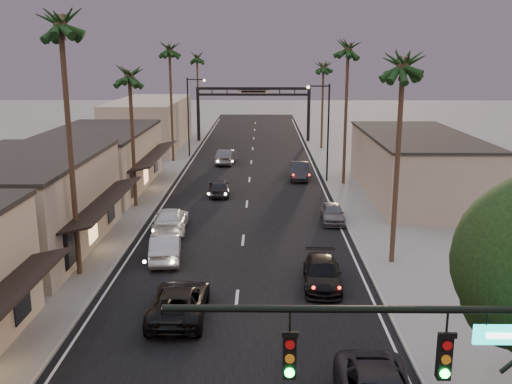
{
  "coord_description": "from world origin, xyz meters",
  "views": [
    {
      "loc": [
        1.23,
        -6.67,
        11.64
      ],
      "look_at": [
        0.8,
        30.82,
        2.5
      ],
      "focal_mm": 40.0,
      "sensor_mm": 36.0,
      "label": 1
    }
  ],
  "objects_px": {
    "streetlight_right": "(325,125)",
    "streetlight_left": "(191,111)",
    "palm_lb": "(60,16)",
    "palm_ld": "(169,46)",
    "traffic_signal": "(476,377)",
    "palm_rc": "(324,63)",
    "palm_lc": "(129,70)",
    "oncoming_silver": "(166,246)",
    "curbside_black": "(322,274)",
    "palm_far": "(197,55)",
    "palm_rb": "(348,44)",
    "oncoming_pickup": "(179,302)",
    "palm_ra": "(404,57)",
    "arch": "(253,100)"
  },
  "relations": [
    {
      "from": "palm_rb",
      "to": "palm_ld",
      "type": "bearing_deg",
      "value": 147.4
    },
    {
      "from": "streetlight_left",
      "to": "palm_far",
      "type": "height_order",
      "value": "palm_far"
    },
    {
      "from": "arch",
      "to": "curbside_black",
      "type": "xyz_separation_m",
      "value": [
        4.3,
        -49.29,
        -4.86
      ]
    },
    {
      "from": "streetlight_left",
      "to": "curbside_black",
      "type": "relative_size",
      "value": 1.94
    },
    {
      "from": "palm_far",
      "to": "traffic_signal",
      "type": "bearing_deg",
      "value": -79.3
    },
    {
      "from": "arch",
      "to": "palm_lc",
      "type": "height_order",
      "value": "palm_lc"
    },
    {
      "from": "palm_far",
      "to": "oncoming_silver",
      "type": "bearing_deg",
      "value": -85.79
    },
    {
      "from": "traffic_signal",
      "to": "palm_rc",
      "type": "bearing_deg",
      "value": 87.22
    },
    {
      "from": "traffic_signal",
      "to": "oncoming_silver",
      "type": "height_order",
      "value": "traffic_signal"
    },
    {
      "from": "arch",
      "to": "curbside_black",
      "type": "height_order",
      "value": "arch"
    },
    {
      "from": "streetlight_right",
      "to": "streetlight_left",
      "type": "bearing_deg",
      "value": 136.79
    },
    {
      "from": "traffic_signal",
      "to": "palm_lb",
      "type": "xyz_separation_m",
      "value": [
        -14.29,
        18.0,
        8.3
      ]
    },
    {
      "from": "streetlight_left",
      "to": "oncoming_silver",
      "type": "distance_m",
      "value": 33.89
    },
    {
      "from": "streetlight_right",
      "to": "palm_rb",
      "type": "height_order",
      "value": "palm_rb"
    },
    {
      "from": "palm_lc",
      "to": "curbside_black",
      "type": "relative_size",
      "value": 2.62
    },
    {
      "from": "palm_ld",
      "to": "oncoming_pickup",
      "type": "bearing_deg",
      "value": -80.89
    },
    {
      "from": "streetlight_left",
      "to": "palm_rc",
      "type": "distance_m",
      "value": 17.42
    },
    {
      "from": "palm_lb",
      "to": "palm_ld",
      "type": "xyz_separation_m",
      "value": [
        0.0,
        33.0,
        -0.97
      ]
    },
    {
      "from": "oncoming_pickup",
      "to": "curbside_black",
      "type": "distance_m",
      "value": 7.72
    },
    {
      "from": "palm_rb",
      "to": "palm_lc",
      "type": "bearing_deg",
      "value": -155.06
    },
    {
      "from": "palm_rb",
      "to": "oncoming_pickup",
      "type": "height_order",
      "value": "palm_rb"
    },
    {
      "from": "streetlight_right",
      "to": "palm_ld",
      "type": "distance_m",
      "value": 19.78
    },
    {
      "from": "streetlight_right",
      "to": "palm_ld",
      "type": "bearing_deg",
      "value": 147.21
    },
    {
      "from": "arch",
      "to": "palm_far",
      "type": "relative_size",
      "value": 1.15
    },
    {
      "from": "traffic_signal",
      "to": "palm_rc",
      "type": "height_order",
      "value": "palm_rc"
    },
    {
      "from": "palm_rb",
      "to": "oncoming_pickup",
      "type": "xyz_separation_m",
      "value": [
        -11.12,
        -26.9,
        -11.68
      ]
    },
    {
      "from": "palm_lb",
      "to": "palm_lc",
      "type": "relative_size",
      "value": 1.25
    },
    {
      "from": "palm_ra",
      "to": "palm_lc",
      "type": "bearing_deg",
      "value": 145.1
    },
    {
      "from": "palm_ld",
      "to": "oncoming_pickup",
      "type": "height_order",
      "value": "palm_ld"
    },
    {
      "from": "palm_lc",
      "to": "oncoming_silver",
      "type": "bearing_deg",
      "value": -69.75
    },
    {
      "from": "palm_far",
      "to": "palm_ld",
      "type": "bearing_deg",
      "value": -90.75
    },
    {
      "from": "palm_lb",
      "to": "palm_ld",
      "type": "relative_size",
      "value": 1.07
    },
    {
      "from": "traffic_signal",
      "to": "streetlight_right",
      "type": "height_order",
      "value": "streetlight_right"
    },
    {
      "from": "streetlight_left",
      "to": "palm_far",
      "type": "relative_size",
      "value": 0.68
    },
    {
      "from": "palm_rb",
      "to": "curbside_black",
      "type": "relative_size",
      "value": 3.05
    },
    {
      "from": "palm_far",
      "to": "oncoming_silver",
      "type": "distance_m",
      "value": 54.68
    },
    {
      "from": "palm_ra",
      "to": "palm_far",
      "type": "relative_size",
      "value": 1.0
    },
    {
      "from": "streetlight_right",
      "to": "streetlight_left",
      "type": "relative_size",
      "value": 1.0
    },
    {
      "from": "arch",
      "to": "streetlight_left",
      "type": "xyz_separation_m",
      "value": [
        -6.92,
        -12.0,
        -0.2
      ]
    },
    {
      "from": "palm_far",
      "to": "palm_lc",
      "type": "bearing_deg",
      "value": -90.41
    },
    {
      "from": "arch",
      "to": "oncoming_pickup",
      "type": "distance_m",
      "value": 53.18
    },
    {
      "from": "traffic_signal",
      "to": "palm_far",
      "type": "xyz_separation_m",
      "value": [
        -13.99,
        74.0,
        6.36
      ]
    },
    {
      "from": "palm_rb",
      "to": "oncoming_silver",
      "type": "distance_m",
      "value": 26.13
    },
    {
      "from": "streetlight_right",
      "to": "palm_rb",
      "type": "bearing_deg",
      "value": -30.76
    },
    {
      "from": "streetlight_left",
      "to": "palm_ld",
      "type": "xyz_separation_m",
      "value": [
        -1.68,
        -3.0,
        7.09
      ]
    },
    {
      "from": "streetlight_left",
      "to": "palm_ld",
      "type": "bearing_deg",
      "value": -119.25
    },
    {
      "from": "arch",
      "to": "palm_lb",
      "type": "height_order",
      "value": "palm_lb"
    },
    {
      "from": "palm_rc",
      "to": "oncoming_pickup",
      "type": "relative_size",
      "value": 2.3
    },
    {
      "from": "palm_lb",
      "to": "palm_rc",
      "type": "relative_size",
      "value": 1.25
    },
    {
      "from": "palm_rb",
      "to": "oncoming_silver",
      "type": "height_order",
      "value": "palm_rb"
    }
  ]
}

